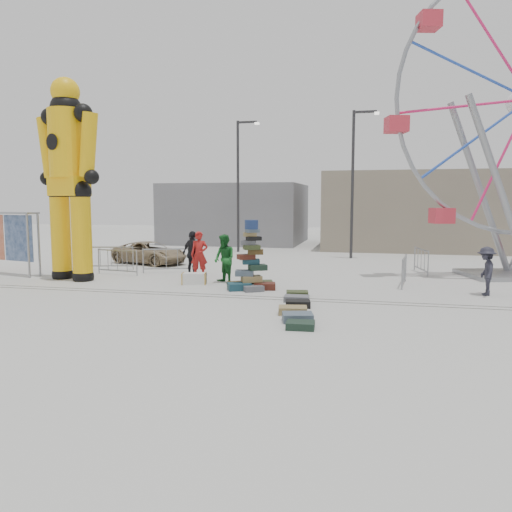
% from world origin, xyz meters
% --- Properties ---
extents(ground, '(90.00, 90.00, 0.00)m').
position_xyz_m(ground, '(0.00, 0.00, 0.00)').
color(ground, '#9E9E99').
rests_on(ground, ground).
extents(track_line_near, '(40.00, 0.04, 0.01)m').
position_xyz_m(track_line_near, '(0.00, 0.60, 0.00)').
color(track_line_near, '#47443F').
rests_on(track_line_near, ground).
extents(track_line_far, '(40.00, 0.04, 0.01)m').
position_xyz_m(track_line_far, '(0.00, 1.00, 0.00)').
color(track_line_far, '#47443F').
rests_on(track_line_far, ground).
extents(building_right, '(12.00, 8.00, 5.00)m').
position_xyz_m(building_right, '(7.00, 20.00, 2.50)').
color(building_right, gray).
rests_on(building_right, ground).
extents(building_left, '(10.00, 8.00, 4.40)m').
position_xyz_m(building_left, '(-6.00, 22.00, 2.20)').
color(building_left, gray).
rests_on(building_left, ground).
extents(lamp_post_right, '(1.41, 0.25, 8.00)m').
position_xyz_m(lamp_post_right, '(3.09, 13.00, 4.48)').
color(lamp_post_right, '#2D2D30').
rests_on(lamp_post_right, ground).
extents(lamp_post_left, '(1.41, 0.25, 8.00)m').
position_xyz_m(lamp_post_left, '(-3.91, 15.00, 4.48)').
color(lamp_post_left, '#2D2D30').
rests_on(lamp_post_left, ground).
extents(suitcase_tower, '(1.89, 1.64, 2.49)m').
position_xyz_m(suitcase_tower, '(-0.14, 2.35, 0.70)').
color(suitcase_tower, '#1B4352').
rests_on(suitcase_tower, ground).
extents(crash_test_dummy, '(3.25, 1.45, 8.18)m').
position_xyz_m(crash_test_dummy, '(-7.67, 2.84, 4.31)').
color(crash_test_dummy, black).
rests_on(crash_test_dummy, ground).
extents(banner_scaffold, '(3.77, 1.46, 2.70)m').
position_xyz_m(banner_scaffold, '(-11.32, 3.47, 2.03)').
color(banner_scaffold, gray).
rests_on(banner_scaffold, ground).
extents(steamer_trunk, '(1.01, 0.72, 0.42)m').
position_xyz_m(steamer_trunk, '(-2.50, 2.87, 0.21)').
color(steamer_trunk, silver).
rests_on(steamer_trunk, ground).
extents(row_case_0, '(0.79, 0.61, 0.19)m').
position_xyz_m(row_case_0, '(1.70, 1.28, 0.09)').
color(row_case_0, '#364221').
rests_on(row_case_0, ground).
extents(row_case_1, '(0.80, 0.57, 0.19)m').
position_xyz_m(row_case_1, '(1.80, 0.45, 0.09)').
color(row_case_1, slate).
rests_on(row_case_1, ground).
extents(row_case_2, '(0.81, 0.64, 0.21)m').
position_xyz_m(row_case_2, '(1.96, -0.37, 0.11)').
color(row_case_2, black).
rests_on(row_case_2, ground).
extents(row_case_3, '(0.86, 0.64, 0.22)m').
position_xyz_m(row_case_3, '(1.95, -1.32, 0.11)').
color(row_case_3, '#97804D').
rests_on(row_case_3, ground).
extents(row_case_4, '(0.91, 0.75, 0.23)m').
position_xyz_m(row_case_4, '(2.21, -2.16, 0.12)').
color(row_case_4, '#4D5D6E').
rests_on(row_case_4, ground).
extents(row_case_5, '(0.73, 0.59, 0.19)m').
position_xyz_m(row_case_5, '(2.38, -2.88, 0.09)').
color(row_case_5, '#1B3124').
rests_on(row_case_5, ground).
extents(barricade_dummy_a, '(1.96, 0.59, 1.10)m').
position_xyz_m(barricade_dummy_a, '(-7.60, 5.80, 0.55)').
color(barricade_dummy_a, gray).
rests_on(barricade_dummy_a, ground).
extents(barricade_dummy_b, '(1.99, 0.43, 1.10)m').
position_xyz_m(barricade_dummy_b, '(-6.55, 4.45, 0.55)').
color(barricade_dummy_b, gray).
rests_on(barricade_dummy_b, ground).
extents(barricade_dummy_c, '(1.91, 0.80, 1.10)m').
position_xyz_m(barricade_dummy_c, '(-4.75, 5.48, 0.55)').
color(barricade_dummy_c, gray).
rests_on(barricade_dummy_c, ground).
extents(barricade_wheel_front, '(0.35, 2.00, 1.10)m').
position_xyz_m(barricade_wheel_front, '(5.29, 4.38, 0.55)').
color(barricade_wheel_front, gray).
rests_on(barricade_wheel_front, ground).
extents(barricade_wheel_back, '(0.48, 1.98, 1.10)m').
position_xyz_m(barricade_wheel_back, '(6.22, 7.88, 0.55)').
color(barricade_wheel_back, gray).
rests_on(barricade_wheel_back, ground).
extents(pedestrian_red, '(0.78, 0.59, 1.92)m').
position_xyz_m(pedestrian_red, '(-2.82, 4.41, 0.96)').
color(pedestrian_red, maroon).
rests_on(pedestrian_red, ground).
extents(pedestrian_green, '(1.16, 1.14, 1.88)m').
position_xyz_m(pedestrian_green, '(-1.45, 3.40, 0.94)').
color(pedestrian_green, '#175E22').
rests_on(pedestrian_green, ground).
extents(pedestrian_black, '(1.21, 0.91, 1.90)m').
position_xyz_m(pedestrian_black, '(-3.26, 4.83, 0.95)').
color(pedestrian_black, black).
rests_on(pedestrian_black, ground).
extents(pedestrian_grey, '(0.64, 1.08, 1.64)m').
position_xyz_m(pedestrian_grey, '(7.84, 2.95, 0.82)').
color(pedestrian_grey, '#22222D').
rests_on(pedestrian_grey, ground).
extents(parked_suv, '(4.40, 3.08, 1.12)m').
position_xyz_m(parked_suv, '(-6.84, 8.28, 0.56)').
color(parked_suv, '#8C785A').
rests_on(parked_suv, ground).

